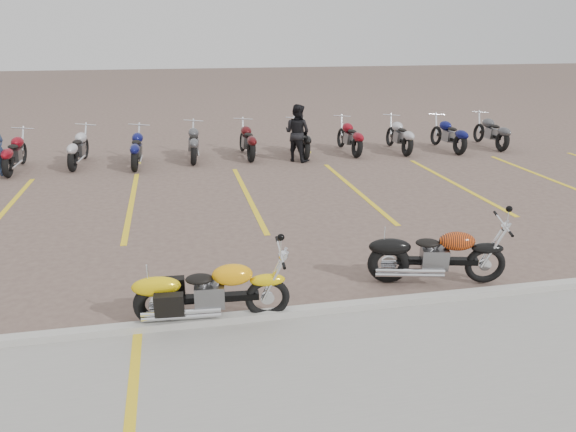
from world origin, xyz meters
TOP-DOWN VIEW (x-y plane):
  - ground at (0.00, 0.00)m, footprint 100.00×100.00m
  - curb at (0.00, -2.00)m, footprint 60.00×0.18m
  - parking_stripes at (0.00, 4.00)m, footprint 38.00×5.50m
  - yellow_cruiser at (-1.35, -1.92)m, footprint 2.10×0.35m
  - flame_cruiser at (2.16, -1.38)m, footprint 2.10×0.65m
  - person_b at (1.99, 7.43)m, footprint 1.04×1.04m
  - bg_bike_row at (0.55, 8.10)m, footprint 17.17×2.01m

SIDE VIEW (x-z plane):
  - ground at x=0.00m, z-range 0.00..0.00m
  - parking_stripes at x=0.00m, z-range 0.00..0.01m
  - curb at x=0.00m, z-range 0.00..0.12m
  - yellow_cruiser at x=-1.35m, z-range 0.00..0.86m
  - flame_cruiser at x=2.16m, z-range 0.00..0.88m
  - bg_bike_row at x=0.55m, z-range 0.00..1.10m
  - person_b at x=1.99m, z-range 0.00..1.71m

